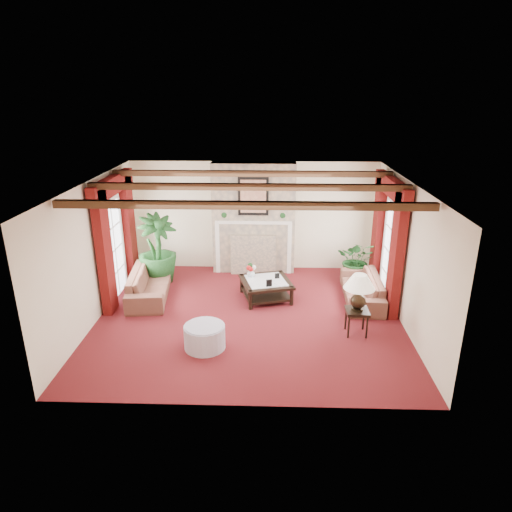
{
  "coord_description": "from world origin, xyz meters",
  "views": [
    {
      "loc": [
        0.41,
        -8.19,
        4.29
      ],
      "look_at": [
        0.13,
        0.4,
        1.16
      ],
      "focal_mm": 32.0,
      "sensor_mm": 36.0,
      "label": 1
    }
  ],
  "objects_px": {
    "sofa_right": "(362,284)",
    "side_table": "(356,322)",
    "potted_palm": "(158,263)",
    "coffee_table": "(266,289)",
    "sofa_left": "(149,279)",
    "ottoman": "(205,337)"
  },
  "relations": [
    {
      "from": "sofa_right",
      "to": "ottoman",
      "type": "height_order",
      "value": "sofa_right"
    },
    {
      "from": "sofa_right",
      "to": "side_table",
      "type": "distance_m",
      "value": 1.53
    },
    {
      "from": "potted_palm",
      "to": "coffee_table",
      "type": "height_order",
      "value": "potted_palm"
    },
    {
      "from": "sofa_right",
      "to": "sofa_left",
      "type": "bearing_deg",
      "value": -88.47
    },
    {
      "from": "potted_palm",
      "to": "sofa_left",
      "type": "bearing_deg",
      "value": -90.66
    },
    {
      "from": "coffee_table",
      "to": "sofa_right",
      "type": "bearing_deg",
      "value": -15.27
    },
    {
      "from": "sofa_right",
      "to": "potted_palm",
      "type": "distance_m",
      "value": 4.7
    },
    {
      "from": "sofa_right",
      "to": "potted_palm",
      "type": "bearing_deg",
      "value": -98.51
    },
    {
      "from": "sofa_right",
      "to": "ottoman",
      "type": "relative_size",
      "value": 2.62
    },
    {
      "from": "sofa_left",
      "to": "potted_palm",
      "type": "xyz_separation_m",
      "value": [
        0.01,
        0.82,
        0.06
      ]
    },
    {
      "from": "coffee_table",
      "to": "side_table",
      "type": "relative_size",
      "value": 2.09
    },
    {
      "from": "sofa_left",
      "to": "potted_palm",
      "type": "bearing_deg",
      "value": -7.12
    },
    {
      "from": "sofa_right",
      "to": "potted_palm",
      "type": "relative_size",
      "value": 1.05
    },
    {
      "from": "potted_palm",
      "to": "coffee_table",
      "type": "bearing_deg",
      "value": -18.98
    },
    {
      "from": "sofa_left",
      "to": "side_table",
      "type": "bearing_deg",
      "value": -116.29
    },
    {
      "from": "sofa_left",
      "to": "sofa_right",
      "type": "xyz_separation_m",
      "value": [
        4.63,
        -0.06,
        -0.03
      ]
    },
    {
      "from": "sofa_right",
      "to": "side_table",
      "type": "bearing_deg",
      "value": -12.0
    },
    {
      "from": "sofa_left",
      "to": "potted_palm",
      "type": "relative_size",
      "value": 1.14
    },
    {
      "from": "potted_palm",
      "to": "side_table",
      "type": "bearing_deg",
      "value": -29.01
    },
    {
      "from": "sofa_left",
      "to": "coffee_table",
      "type": "xyz_separation_m",
      "value": [
        2.56,
        -0.06,
        -0.19
      ]
    },
    {
      "from": "sofa_right",
      "to": "coffee_table",
      "type": "height_order",
      "value": "sofa_right"
    },
    {
      "from": "potted_palm",
      "to": "ottoman",
      "type": "relative_size",
      "value": 2.51
    }
  ]
}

